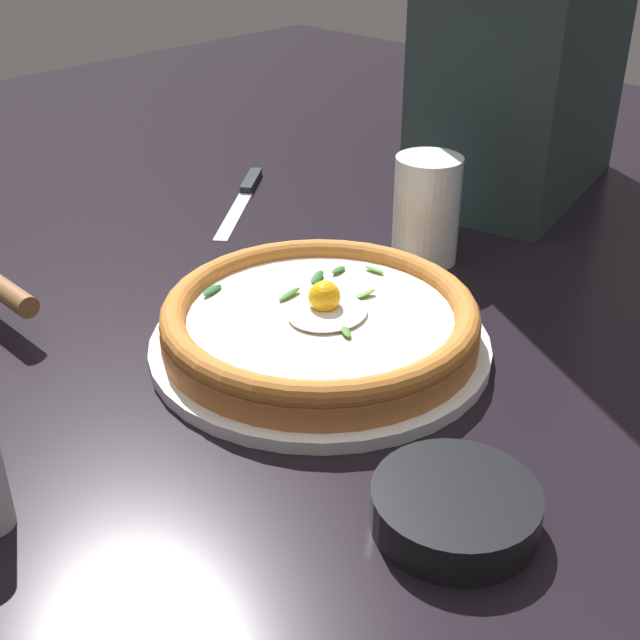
% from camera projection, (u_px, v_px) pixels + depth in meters
% --- Properties ---
extents(ground_plane, '(2.40, 2.40, 0.03)m').
position_uv_depth(ground_plane, '(294.00, 383.00, 0.77)').
color(ground_plane, black).
rests_on(ground_plane, ground).
extents(pizza_plate, '(0.32, 0.32, 0.01)m').
position_uv_depth(pizza_plate, '(320.00, 344.00, 0.79)').
color(pizza_plate, white).
rests_on(pizza_plate, ground).
extents(pizza, '(0.29, 0.29, 0.06)m').
position_uv_depth(pizza, '(320.00, 319.00, 0.78)').
color(pizza, '#BE7235').
rests_on(pizza, pizza_plate).
extents(side_bowl, '(0.12, 0.12, 0.03)m').
position_uv_depth(side_bowl, '(455.00, 508.00, 0.58)').
color(side_bowl, black).
rests_on(side_bowl, ground).
extents(table_knife, '(0.20, 0.16, 0.01)m').
position_uv_depth(table_knife, '(245.00, 192.00, 1.15)').
color(table_knife, silver).
rests_on(table_knife, ground).
extents(drinking_glass, '(0.07, 0.07, 0.12)m').
position_uv_depth(drinking_glass, '(426.00, 217.00, 0.95)').
color(drinking_glass, silver).
rests_on(drinking_glass, ground).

